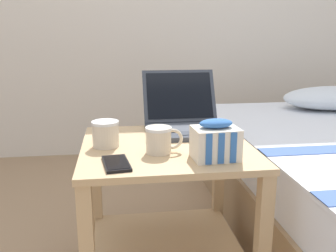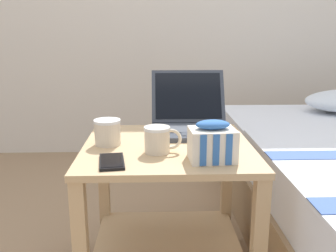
{
  "view_description": "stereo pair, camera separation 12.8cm",
  "coord_description": "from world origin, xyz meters",
  "px_view_note": "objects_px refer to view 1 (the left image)",
  "views": [
    {
      "loc": [
        -0.17,
        -1.27,
        0.94
      ],
      "look_at": [
        0.0,
        -0.04,
        0.63
      ],
      "focal_mm": 40.0,
      "sensor_mm": 36.0,
      "label": 1
    },
    {
      "loc": [
        -0.04,
        -1.28,
        0.94
      ],
      "look_at": [
        0.0,
        -0.04,
        0.63
      ],
      "focal_mm": 40.0,
      "sensor_mm": 36.0,
      "label": 2
    }
  ],
  "objects_px": {
    "laptop": "(184,119)",
    "mug_front_right": "(159,138)",
    "mug_front_left": "(105,132)",
    "snack_bag": "(215,141)",
    "cell_phone": "(116,163)"
  },
  "relations": [
    {
      "from": "laptop",
      "to": "mug_front_right",
      "type": "bearing_deg",
      "value": -115.33
    },
    {
      "from": "mug_front_left",
      "to": "snack_bag",
      "type": "xyz_separation_m",
      "value": [
        0.35,
        -0.18,
        0.01
      ]
    },
    {
      "from": "laptop",
      "to": "mug_front_left",
      "type": "bearing_deg",
      "value": -149.43
    },
    {
      "from": "laptop",
      "to": "cell_phone",
      "type": "height_order",
      "value": "laptop"
    },
    {
      "from": "mug_front_right",
      "to": "snack_bag",
      "type": "xyz_separation_m",
      "value": [
        0.17,
        -0.08,
        0.01
      ]
    },
    {
      "from": "laptop",
      "to": "mug_front_right",
      "type": "height_order",
      "value": "laptop"
    },
    {
      "from": "laptop",
      "to": "mug_front_right",
      "type": "xyz_separation_m",
      "value": [
        -0.13,
        -0.28,
        0.0
      ]
    },
    {
      "from": "snack_bag",
      "to": "cell_phone",
      "type": "height_order",
      "value": "snack_bag"
    },
    {
      "from": "laptop",
      "to": "cell_phone",
      "type": "xyz_separation_m",
      "value": [
        -0.28,
        -0.38,
        -0.04
      ]
    },
    {
      "from": "laptop",
      "to": "snack_bag",
      "type": "height_order",
      "value": "laptop"
    },
    {
      "from": "snack_bag",
      "to": "laptop",
      "type": "bearing_deg",
      "value": 95.31
    },
    {
      "from": "snack_bag",
      "to": "mug_front_right",
      "type": "bearing_deg",
      "value": 153.43
    },
    {
      "from": "laptop",
      "to": "snack_bag",
      "type": "relative_size",
      "value": 2.39
    },
    {
      "from": "mug_front_right",
      "to": "snack_bag",
      "type": "bearing_deg",
      "value": -26.57
    },
    {
      "from": "laptop",
      "to": "cell_phone",
      "type": "relative_size",
      "value": 2.34
    }
  ]
}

